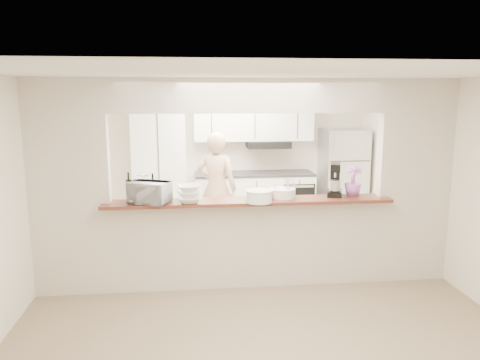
{
  "coord_description": "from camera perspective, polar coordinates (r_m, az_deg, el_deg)",
  "views": [
    {
      "loc": [
        -0.69,
        -5.39,
        2.33
      ],
      "look_at": [
        -0.07,
        0.3,
        1.26
      ],
      "focal_mm": 35.0,
      "sensor_mm": 36.0,
      "label": 1
    }
  ],
  "objects": [
    {
      "name": "plate_stack_b",
      "position": [
        5.65,
        5.21,
        -1.58
      ],
      "size": [
        0.31,
        0.31,
        0.11
      ],
      "color": "white",
      "rests_on": "bar_counter"
    },
    {
      "name": "kitchen_cabinets",
      "position": [
        8.24,
        -2.65,
        1.07
      ],
      "size": [
        3.15,
        0.62,
        2.25
      ],
      "color": "white",
      "rests_on": "floor"
    },
    {
      "name": "tan_bowl",
      "position": [
        5.66,
        2.31,
        -1.73
      ],
      "size": [
        0.15,
        0.15,
        0.07
      ],
      "primitive_type": "cylinder",
      "color": "beige",
      "rests_on": "bar_counter"
    },
    {
      "name": "toaster_oven",
      "position": [
        5.42,
        -10.99,
        -1.51
      ],
      "size": [
        0.53,
        0.45,
        0.25
      ],
      "primitive_type": "imported",
      "rotation": [
        0.0,
        0.0,
        -0.39
      ],
      "color": "silver",
      "rests_on": "bar_counter"
    },
    {
      "name": "stand_mixer",
      "position": [
        5.82,
        11.49,
        -0.13
      ],
      "size": [
        0.25,
        0.31,
        0.4
      ],
      "color": "black",
      "rests_on": "bar_counter"
    },
    {
      "name": "bar_counter",
      "position": [
        5.7,
        1.01,
        -7.35
      ],
      "size": [
        3.4,
        0.38,
        1.09
      ],
      "color": "beige",
      "rests_on": "floor"
    },
    {
      "name": "tile_overlay",
      "position": [
        7.35,
        -0.54,
        -7.89
      ],
      "size": [
        5.0,
        2.9,
        0.01
      ],
      "primitive_type": "cube",
      "color": "beige",
      "rests_on": "floor"
    },
    {
      "name": "plate_stack_a",
      "position": [
        5.38,
        2.34,
        -1.98
      ],
      "size": [
        0.31,
        0.31,
        0.14
      ],
      "color": "white",
      "rests_on": "bar_counter"
    },
    {
      "name": "floor",
      "position": [
        5.91,
        0.99,
        -12.66
      ],
      "size": [
        6.0,
        6.0,
        0.0
      ],
      "primitive_type": "plane",
      "color": "gray",
      "rests_on": "ground"
    },
    {
      "name": "refrigerator",
      "position": [
        8.62,
        12.39,
        0.42
      ],
      "size": [
        0.75,
        0.7,
        1.7
      ],
      "primitive_type": "cube",
      "color": "#ADACB1",
      "rests_on": "floor"
    },
    {
      "name": "serving_bowls",
      "position": [
        5.37,
        -6.22,
        -1.72
      ],
      "size": [
        0.28,
        0.28,
        0.2
      ],
      "primitive_type": "imported",
      "rotation": [
        0.0,
        0.0,
        -0.0
      ],
      "color": "white",
      "rests_on": "bar_counter"
    },
    {
      "name": "partition",
      "position": [
        5.5,
        1.04,
        1.7
      ],
      "size": [
        5.0,
        0.15,
        2.5
      ],
      "color": "beige",
      "rests_on": "floor"
    },
    {
      "name": "wine_bottle_b",
      "position": [
        5.61,
        -13.39,
        -1.13
      ],
      "size": [
        0.07,
        0.07,
        0.33
      ],
      "color": "black",
      "rests_on": "bar_counter"
    },
    {
      "name": "person",
      "position": [
        7.24,
        -2.87,
        -1.08
      ],
      "size": [
        0.74,
        0.62,
        1.74
      ],
      "primitive_type": "imported",
      "rotation": [
        0.0,
        0.0,
        2.77
      ],
      "color": "tan",
      "rests_on": "floor"
    },
    {
      "name": "flower_left",
      "position": [
        5.58,
        -12.41,
        -0.83
      ],
      "size": [
        0.36,
        0.34,
        0.32
      ],
      "primitive_type": "imported",
      "rotation": [
        0.0,
        0.0,
        0.38
      ],
      "color": "pink",
      "rests_on": "bar_counter"
    },
    {
      "name": "wine_bottle_a",
      "position": [
        5.59,
        -10.56,
        -1.14
      ],
      "size": [
        0.06,
        0.06,
        0.32
      ],
      "color": "black",
      "rests_on": "bar_counter"
    },
    {
      "name": "flower_right",
      "position": [
        5.88,
        13.63,
        -0.07
      ],
      "size": [
        0.24,
        0.24,
        0.37
      ],
      "primitive_type": "imported",
      "rotation": [
        0.0,
        0.0,
        -0.17
      ],
      "color": "#A162B7",
      "rests_on": "bar_counter"
    },
    {
      "name": "red_bowl",
      "position": [
        5.56,
        3.11,
        -1.96
      ],
      "size": [
        0.15,
        0.15,
        0.07
      ],
      "primitive_type": "cylinder",
      "color": "maroon",
      "rests_on": "bar_counter"
    },
    {
      "name": "utensil_caddy",
      "position": [
        5.67,
        5.48,
        -1.08
      ],
      "size": [
        0.26,
        0.17,
        0.24
      ],
      "color": "silver",
      "rests_on": "bar_counter"
    }
  ]
}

